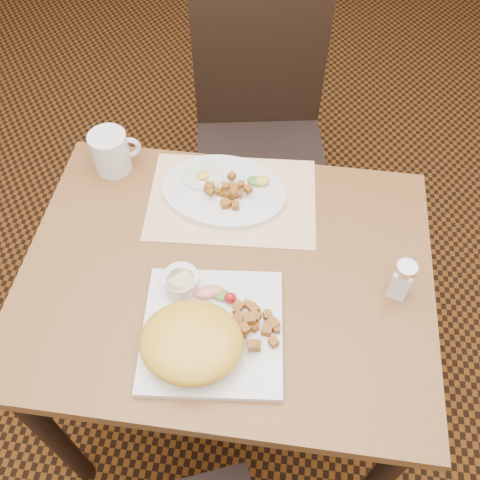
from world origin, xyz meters
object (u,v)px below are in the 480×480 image
object	(u,v)px
table	(227,296)
plate_square	(213,331)
chair_far	(260,126)
salt_shaker	(402,279)
coffee_mug	(111,152)
plate_oval	(224,191)

from	to	relation	value
table	plate_square	world-z (taller)	plate_square
chair_far	salt_shaker	xyz separation A→B (m)	(0.37, -0.72, 0.26)
chair_far	coffee_mug	size ratio (longest dim) A/B	8.14
table	plate_oval	distance (m)	0.25
chair_far	plate_oval	world-z (taller)	chair_far
chair_far	salt_shaker	bearing A→B (deg)	107.02
table	coffee_mug	distance (m)	0.46
salt_shaker	plate_oval	bearing A→B (deg)	150.92
plate_square	salt_shaker	size ratio (longest dim) A/B	2.80
table	salt_shaker	bearing A→B (deg)	-0.78
table	coffee_mug	bearing A→B (deg)	139.92
coffee_mug	plate_oval	bearing A→B (deg)	-10.52
chair_far	coffee_mug	xyz separation A→B (m)	(-0.33, -0.44, 0.26)
plate_square	coffee_mug	xyz separation A→B (m)	(-0.32, 0.42, 0.04)
plate_square	plate_oval	distance (m)	0.37
table	coffee_mug	size ratio (longest dim) A/B	7.55
chair_far	salt_shaker	distance (m)	0.85
plate_square	plate_oval	world-z (taller)	plate_oval
table	salt_shaker	distance (m)	0.40
salt_shaker	plate_square	bearing A→B (deg)	-158.57
table	plate_oval	world-z (taller)	plate_oval
salt_shaker	chair_far	bearing A→B (deg)	117.05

